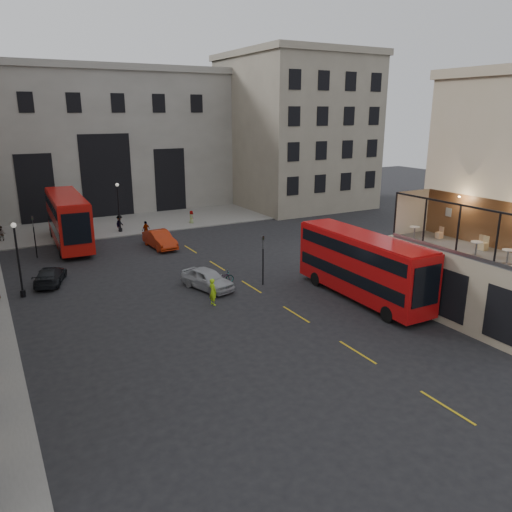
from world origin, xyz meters
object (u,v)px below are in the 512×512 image
traffic_light_near (263,254)px  street_lamp_a (19,264)px  traffic_light_far (34,231)px  cafe_table_near (508,254)px  bus_far (68,217)px  car_a (207,279)px  cafe_table_mid (476,246)px  cafe_chair_d (439,235)px  cyclist (213,292)px  street_lamp_b (119,211)px  pedestrian_c (146,230)px  cafe_chair_b (480,244)px  car_c (50,276)px  pedestrian_d (191,217)px  bicycle (222,277)px  cafe_chair_c (483,246)px  cafe_table_far (415,231)px  pedestrian_b (120,224)px  car_b (160,239)px  pedestrian_a (2,234)px  bus_near (362,263)px

traffic_light_near → street_lamp_a: (-16.00, 6.00, -0.03)m
traffic_light_far → cafe_table_near: bearing=-56.0°
bus_far → car_a: size_ratio=2.76×
cafe_table_mid → cafe_chair_d: bearing=69.8°
cyclist → cafe_table_mid: bearing=-143.9°
street_lamp_b → cafe_chair_d: cafe_chair_d is taller
street_lamp_b → pedestrian_c: 4.35m
traffic_light_far → cafe_chair_b: 35.77m
traffic_light_far → pedestrian_c: (10.69, 2.29, -1.53)m
street_lamp_b → car_c: bearing=-122.5°
car_a → pedestrian_c: 17.12m
cafe_table_mid → pedestrian_d: bearing=95.4°
car_a → cyclist: size_ratio=2.45×
car_a → cafe_table_near: size_ratio=5.74×
bus_far → bicycle: (8.09, -17.28, -2.31)m
cafe_chair_b → cafe_chair_c: 0.54m
traffic_light_near → car_c: (-13.90, 8.03, -1.78)m
bicycle → cyclist: bearing=161.1°
car_c → cyclist: (8.96, -9.89, 0.28)m
street_lamp_b → cafe_chair_d: bearing=-67.2°
traffic_light_near → cafe_chair_c: cafe_chair_c is taller
street_lamp_a → cafe_table_far: (22.53, -14.28, 2.74)m
car_c → cyclist: 13.35m
pedestrian_b → cafe_chair_c: cafe_chair_c is taller
pedestrian_d → cafe_table_far: bearing=175.1°
pedestrian_b → bicycle: bearing=-131.2°
cyclist → pedestrian_c: (1.64, 20.15, -0.03)m
car_a → pedestrian_d: size_ratio=2.92×
street_lamp_b → car_c: (-8.90, -13.97, -1.75)m
bus_far → car_a: bus_far is taller
street_lamp_a → bus_far: size_ratio=0.43×
traffic_light_far → cafe_chair_b: size_ratio=4.95×
pedestrian_d → cafe_table_far: (3.25, -30.56, 4.35)m
car_b → cafe_chair_d: size_ratio=6.59×
cafe_chair_c → bus_far: bearing=120.7°
cafe_chair_c → pedestrian_c: bearing=110.4°
car_b → pedestrian_d: 10.61m
street_lamp_a → car_b: size_ratio=1.07×
traffic_light_near → cafe_table_far: size_ratio=4.74×
pedestrian_d → cafe_table_near: bearing=174.4°
bus_far → pedestrian_a: bus_far is taller
cafe_chair_b → street_lamp_b: bearing=111.5°
bus_near → street_lamp_b: bearing=108.9°
pedestrian_b → street_lamp_a: bearing=-172.1°
traffic_light_far → street_lamp_a: 10.20m
pedestrian_b → cafe_table_near: (11.73, -37.04, 4.21)m
traffic_light_far → car_c: size_ratio=0.86×
traffic_light_far → cafe_chair_c: (22.05, -28.28, 2.43)m
cyclist → cafe_table_near: bearing=-148.0°
traffic_light_near → cyclist: bearing=-159.4°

